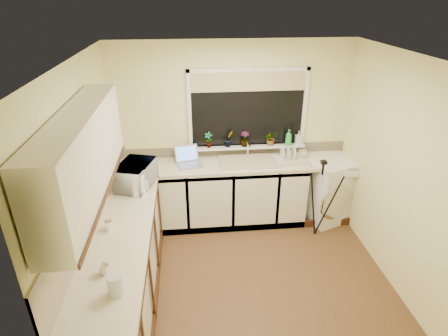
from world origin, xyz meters
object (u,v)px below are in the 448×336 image
kettle (138,185)px  tripod (319,199)px  dish_rack (289,160)px  cup_left (104,269)px  glass_jug (115,285)px  laptop (188,160)px  washing_machine (328,189)px  microwave (136,175)px  cup_back (303,154)px  plant_c (245,139)px  plant_d (271,138)px  plant_a (208,140)px  soap_bottle_green (289,137)px  steel_jar (109,226)px  plant_b (228,139)px  soap_bottle_clear (299,138)px

kettle → tripod: kettle is taller
dish_rack → cup_left: size_ratio=4.16×
glass_jug → cup_left: size_ratio=1.86×
laptop → tripod: (1.66, -0.50, -0.41)m
dish_rack → washing_machine: bearing=-4.6°
microwave → cup_back: 2.27m
cup_back → cup_left: 3.10m
plant_c → plant_d: bearing=0.7°
plant_a → soap_bottle_green: size_ratio=0.98×
steel_jar → cup_left: bearing=-83.6°
soap_bottle_green → laptop: bearing=-173.7°
microwave → plant_b: bearing=-41.0°
kettle → dish_rack: bearing=19.4°
tripod → laptop: bearing=180.0°
dish_rack → plant_b: 0.86m
plant_b → soap_bottle_clear: plant_b is taller
plant_c → plant_a: bearing=179.9°
cup_back → plant_b: bearing=172.5°
soap_bottle_green → steel_jar: bearing=-143.7°
plant_a → cup_left: 2.45m
soap_bottle_green → soap_bottle_clear: bearing=9.3°
soap_bottle_clear → steel_jar: bearing=-145.1°
plant_d → steel_jar: bearing=-140.0°
tripod → glass_jug: size_ratio=6.27×
plant_a → plant_b: bearing=1.7°
dish_rack → tripod: bearing=-58.0°
plant_b → dish_rack: bearing=-18.9°
glass_jug → microwave: 1.72m
tripod → cup_back: tripod is taller
dish_rack → soap_bottle_green: (0.04, 0.24, 0.23)m
plant_c → soap_bottle_green: bearing=-2.1°
cup_left → microwave: bearing=86.3°
washing_machine → cup_left: bearing=-165.2°
glass_jug → cup_back: 3.17m
plant_a → cup_left: size_ratio=2.36×
laptop → plant_a: size_ratio=1.76×
dish_rack → plant_d: 0.40m
tripod → soap_bottle_clear: (-0.13, 0.67, 0.60)m
dish_rack → soap_bottle_clear: size_ratio=2.10×
washing_machine → glass_jug: 3.40m
washing_machine → plant_d: 1.10m
microwave → plant_c: (1.39, 0.74, 0.11)m
glass_jug → plant_b: 2.72m
plant_b → cup_back: (1.01, -0.13, -0.21)m
steel_jar → soap_bottle_green: size_ratio=0.45×
tripod → cup_left: tripod is taller
cup_back → plant_a: bearing=174.4°
tripod → soap_bottle_green: bearing=130.1°
steel_jar → soap_bottle_clear: size_ratio=0.55×
plant_b → tripod: bearing=-31.5°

